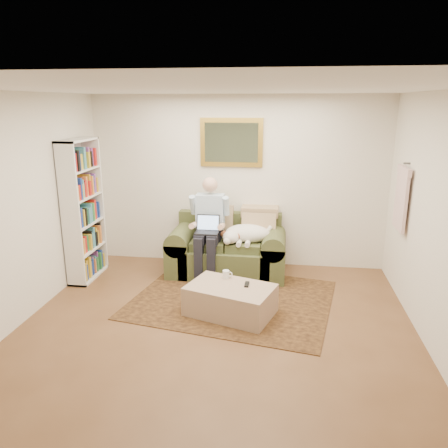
% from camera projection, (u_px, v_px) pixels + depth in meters
% --- Properties ---
extents(room_shell, '(4.51, 5.00, 2.61)m').
position_uv_depth(room_shell, '(215.00, 218.00, 4.63)').
color(room_shell, brown).
rests_on(room_shell, ground).
extents(rug, '(2.79, 2.39, 0.01)m').
position_uv_depth(rug, '(232.00, 299.00, 5.69)').
color(rug, black).
rests_on(rug, room_shell).
extents(sofa, '(1.71, 0.87, 1.03)m').
position_uv_depth(sofa, '(227.00, 254.00, 6.51)').
color(sofa, '#50572E').
rests_on(sofa, room_shell).
extents(seated_man, '(0.56, 0.81, 1.44)m').
position_uv_depth(seated_man, '(208.00, 229.00, 6.28)').
color(seated_man, '#8CB5D8').
rests_on(seated_man, sofa).
extents(laptop, '(0.33, 0.26, 0.24)m').
position_uv_depth(laptop, '(207.00, 228.00, 6.21)').
color(laptop, black).
rests_on(laptop, seated_man).
extents(sleeping_dog, '(0.71, 0.44, 0.26)m').
position_uv_depth(sleeping_dog, '(248.00, 233.00, 6.29)').
color(sleeping_dog, white).
rests_on(sleeping_dog, sofa).
extents(ottoman, '(1.15, 0.91, 0.36)m').
position_uv_depth(ottoman, '(230.00, 300.00, 5.25)').
color(ottoman, tan).
rests_on(ottoman, room_shell).
extents(coffee_mug, '(0.08, 0.08, 0.10)m').
position_uv_depth(coffee_mug, '(226.00, 274.00, 5.44)').
color(coffee_mug, white).
rests_on(coffee_mug, ottoman).
extents(tv_remote, '(0.05, 0.15, 0.02)m').
position_uv_depth(tv_remote, '(247.00, 284.00, 5.24)').
color(tv_remote, black).
rests_on(tv_remote, ottoman).
extents(bookshelf, '(0.28, 0.80, 2.00)m').
position_uv_depth(bookshelf, '(83.00, 210.00, 6.18)').
color(bookshelf, white).
rests_on(bookshelf, room_shell).
extents(wall_mirror, '(0.94, 0.04, 0.72)m').
position_uv_depth(wall_mirror, '(231.00, 142.00, 6.50)').
color(wall_mirror, gold).
rests_on(wall_mirror, room_shell).
extents(hanging_shirt, '(0.06, 0.52, 0.90)m').
position_uv_depth(hanging_shirt, '(402.00, 195.00, 5.51)').
color(hanging_shirt, beige).
rests_on(hanging_shirt, room_shell).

